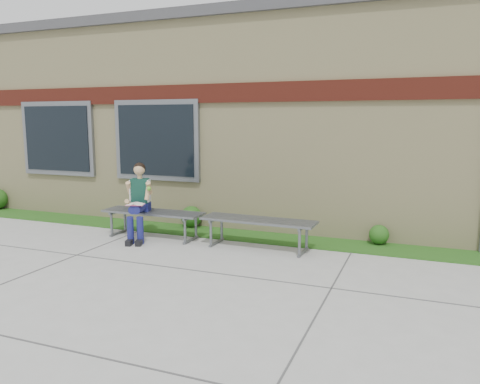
% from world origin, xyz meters
% --- Properties ---
extents(ground, '(80.00, 80.00, 0.00)m').
position_xyz_m(ground, '(0.00, 0.00, 0.00)').
color(ground, '#9E9E99').
rests_on(ground, ground).
extents(grass_strip, '(16.00, 0.80, 0.02)m').
position_xyz_m(grass_strip, '(0.00, 2.60, 0.01)').
color(grass_strip, '#2B4E14').
rests_on(grass_strip, ground).
extents(school_building, '(16.20, 6.22, 4.20)m').
position_xyz_m(school_building, '(-0.00, 5.99, 2.10)').
color(school_building, beige).
rests_on(school_building, ground).
extents(bench_left, '(1.88, 0.53, 0.49)m').
position_xyz_m(bench_left, '(-2.47, 1.92, 0.38)').
color(bench_left, slate).
rests_on(bench_left, ground).
extents(bench_right, '(1.92, 0.58, 0.50)m').
position_xyz_m(bench_right, '(-0.47, 1.92, 0.38)').
color(bench_right, slate).
rests_on(bench_right, ground).
extents(girl, '(0.57, 0.82, 1.36)m').
position_xyz_m(girl, '(-2.64, 1.72, 0.72)').
color(girl, navy).
rests_on(girl, ground).
extents(shrub_mid, '(0.41, 0.41, 0.41)m').
position_xyz_m(shrub_mid, '(-2.19, 2.85, 0.23)').
color(shrub_mid, '#2B4E14').
rests_on(shrub_mid, grass_strip).
extents(shrub_east, '(0.33, 0.33, 0.33)m').
position_xyz_m(shrub_east, '(1.37, 2.85, 0.19)').
color(shrub_east, '#2B4E14').
rests_on(shrub_east, grass_strip).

